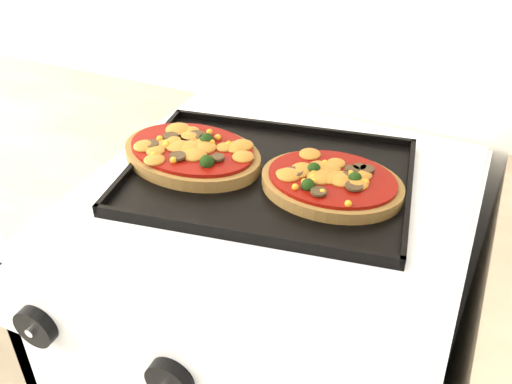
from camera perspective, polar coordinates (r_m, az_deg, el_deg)
The scene contains 7 objects.
stove at distance 1.21m, azimuth 1.35°, elevation -18.29°, with size 0.60×0.60×0.91m, color white.
control_panel at distance 0.72m, azimuth -8.44°, elevation -16.73°, with size 0.60×0.02×0.09m, color white.
knob_left at distance 0.81m, azimuth -21.15°, elevation -12.45°, with size 0.06×0.06×0.02m, color black.
knob_center at distance 0.71m, azimuth -8.63°, elevation -18.12°, with size 0.06×0.06×0.02m, color black.
baking_tray at distance 0.91m, azimuth 1.29°, elevation 1.71°, with size 0.45×0.33×0.02m, color black.
pizza_left at distance 0.95m, azimuth -6.44°, elevation 4.00°, with size 0.24×0.17×0.04m, color brown, non-canonical shape.
pizza_right at distance 0.88m, azimuth 7.59°, elevation 1.07°, with size 0.22×0.17×0.03m, color brown, non-canonical shape.
Camera 1 is at (0.25, 1.02, 1.41)m, focal length 40.00 mm.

